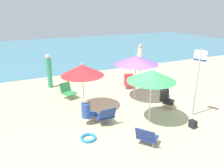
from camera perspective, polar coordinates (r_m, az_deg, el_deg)
ground_plane at (r=7.51m, az=5.99°, el=-9.27°), size 40.00×40.00×0.00m
sea_water at (r=20.38m, az=-15.04°, el=8.56°), size 40.00×16.00×0.01m
umbrella_green at (r=6.87m, az=10.29°, el=2.20°), size 1.54×1.54×1.83m
umbrella_purple at (r=8.66m, az=6.30°, el=6.25°), size 1.77×1.77×1.87m
umbrella_red at (r=7.74m, az=-7.76°, el=3.63°), size 1.53×1.53×1.77m
beach_chair_a at (r=6.15m, az=8.99°, el=-13.29°), size 0.72×0.73×0.57m
beach_chair_b at (r=9.30m, az=-11.52°, el=-1.70°), size 0.68×0.75×0.62m
beach_chair_c at (r=10.30m, az=4.41°, el=0.72°), size 0.62×0.66×0.63m
beach_chair_d at (r=7.09m, az=-1.73°, el=-8.12°), size 0.58×0.63×0.62m
person_a at (r=7.07m, az=-6.52°, el=-6.88°), size 0.53×0.44×0.94m
person_b at (r=10.56m, az=-16.11°, el=3.39°), size 0.27×0.27×1.59m
person_c at (r=12.35m, az=7.27°, el=6.45°), size 0.27×0.27×1.68m
person_d at (r=8.36m, az=13.82°, el=-3.06°), size 0.51×0.55×0.94m
warning_sign at (r=7.76m, az=21.51°, el=2.25°), size 0.18×0.39×2.35m
swim_ring at (r=6.50m, az=-6.23°, el=-13.78°), size 0.47×0.47×0.08m
beach_bag at (r=7.42m, az=20.36°, el=-9.77°), size 0.18×0.23×0.25m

